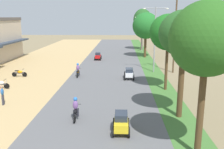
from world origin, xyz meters
TOP-DOWN VIEW (x-y plane):
  - parked_motorbike_second at (-10.30, 15.95)m, footprint 1.80×0.54m
  - parked_motorbike_third at (-10.43, 20.96)m, footprint 1.80×0.54m
  - pedestrian_on_shoulder at (-7.92, 11.43)m, footprint 0.28×0.39m
  - median_tree_nearest at (5.58, 4.51)m, footprint 3.53×3.53m
  - median_tree_second at (5.77, 9.55)m, footprint 3.38×3.38m
  - median_tree_third at (5.95, 16.31)m, footprint 3.44×3.44m
  - median_tree_fourth at (5.77, 36.20)m, footprint 4.55×4.55m
  - median_tree_fifth at (5.96, 46.01)m, footprint 3.78×3.78m
  - streetlamp_near at (5.80, 24.29)m, footprint 3.16×0.20m
  - streetlamp_mid at (5.80, 43.50)m, footprint 3.16×0.20m
  - utility_pole_near at (8.27, 24.22)m, footprint 1.80×0.20m
  - car_hatchback_yellow at (1.64, 6.93)m, footprint 1.04×2.00m
  - car_sedan_white at (2.52, 20.54)m, footprint 1.10×2.26m
  - car_hatchback_red at (-2.23, 33.08)m, footprint 1.04×2.00m
  - motorbike_foreground_rider at (-1.47, 8.68)m, footprint 0.54×1.80m
  - motorbike_ahead_second at (-3.47, 21.13)m, footprint 0.54×1.80m

SIDE VIEW (x-z plane):
  - parked_motorbike_second at x=-10.30m, z-range 0.08..1.02m
  - parked_motorbike_third at x=-10.43m, z-range 0.08..1.02m
  - car_sedan_white at x=2.52m, z-range 0.15..1.34m
  - car_hatchback_yellow at x=1.64m, z-range 0.13..1.36m
  - car_hatchback_red at x=-2.23m, z-range 0.13..1.36m
  - motorbike_foreground_rider at x=-1.47m, z-range 0.03..1.69m
  - motorbike_ahead_second at x=-3.47m, z-range 0.03..1.69m
  - pedestrian_on_shoulder at x=-7.92m, z-range 0.15..1.77m
  - streetlamp_mid at x=5.80m, z-range 0.64..7.69m
  - streetlamp_near at x=5.80m, z-range 0.66..8.80m
  - utility_pole_near at x=8.27m, z-range 0.19..10.13m
  - median_tree_fourth at x=5.77m, z-range 1.63..9.34m
  - median_tree_third at x=5.95m, z-range 1.96..9.21m
  - median_tree_second at x=5.77m, z-range 2.15..9.60m
  - median_tree_nearest at x=5.58m, z-range 2.11..9.86m
  - median_tree_fifth at x=5.96m, z-range 2.07..10.66m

